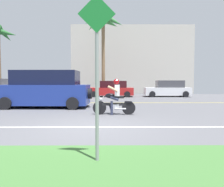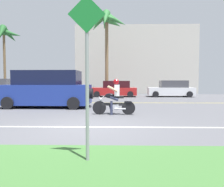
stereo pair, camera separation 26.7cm
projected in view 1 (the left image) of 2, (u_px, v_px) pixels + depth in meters
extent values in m
cube|color=#545459|center=(96.00, 113.00, 9.70)|extent=(56.00, 30.00, 0.04)
cube|color=silver|center=(89.00, 127.00, 6.61)|extent=(50.40, 0.12, 0.01)
cube|color=yellow|center=(101.00, 103.00, 14.36)|extent=(50.40, 0.12, 0.01)
cylinder|color=black|center=(100.00, 108.00, 9.21)|extent=(0.58, 0.11, 0.58)
cylinder|color=black|center=(129.00, 108.00, 9.17)|extent=(0.58, 0.11, 0.58)
cylinder|color=#B7BAC1|center=(102.00, 102.00, 9.19)|extent=(0.26, 0.06, 0.50)
cube|color=black|center=(114.00, 104.00, 9.18)|extent=(1.06, 0.14, 0.12)
cube|color=#B7BAC1|center=(115.00, 107.00, 9.18)|extent=(0.32, 0.20, 0.23)
ellipsoid|color=black|center=(110.00, 96.00, 9.17)|extent=(0.42, 0.23, 0.21)
cube|color=black|center=(119.00, 97.00, 9.16)|extent=(0.47, 0.23, 0.10)
cube|color=black|center=(128.00, 102.00, 9.15)|extent=(0.31, 0.17, 0.06)
cylinder|color=#B7BAC1|center=(104.00, 97.00, 9.18)|extent=(0.06, 0.60, 0.03)
sphere|color=#B7BAC1|center=(101.00, 99.00, 9.19)|extent=(0.13, 0.13, 0.13)
cylinder|color=#B7BAC1|center=(120.00, 109.00, 9.07)|extent=(0.48, 0.09, 0.07)
cube|color=white|center=(117.00, 90.00, 9.14)|extent=(0.22, 0.32, 0.48)
sphere|color=maroon|center=(116.00, 82.00, 9.12)|extent=(0.25, 0.25, 0.25)
cylinder|color=#2D334C|center=(115.00, 98.00, 9.26)|extent=(0.39, 0.14, 0.24)
cylinder|color=#2D334C|center=(114.00, 98.00, 9.07)|extent=(0.39, 0.14, 0.24)
cylinder|color=#2D334C|center=(112.00, 108.00, 9.06)|extent=(0.11, 0.11, 0.59)
cylinder|color=#2D334C|center=(111.00, 108.00, 9.31)|extent=(0.20, 0.11, 0.33)
cylinder|color=tan|center=(113.00, 89.00, 9.34)|extent=(0.44, 0.10, 0.27)
cylinder|color=tan|center=(113.00, 89.00, 8.95)|extent=(0.44, 0.10, 0.27)
cube|color=navy|center=(45.00, 95.00, 11.76)|extent=(4.77, 2.07, 1.07)
cube|color=black|center=(47.00, 78.00, 11.71)|extent=(3.44, 1.76, 0.77)
cylinder|color=black|center=(79.00, 100.00, 12.75)|extent=(0.64, 0.23, 0.64)
cylinder|color=black|center=(22.00, 100.00, 12.79)|extent=(0.64, 0.23, 0.64)
cylinder|color=black|center=(73.00, 103.00, 10.77)|extent=(0.64, 0.23, 0.64)
cylinder|color=black|center=(5.00, 103.00, 10.81)|extent=(0.64, 0.23, 0.64)
cylinder|color=black|center=(90.00, 94.00, 11.73)|extent=(0.21, 0.58, 0.58)
cylinder|color=black|center=(7.00, 96.00, 17.72)|extent=(0.57, 0.20, 0.56)
cylinder|color=black|center=(17.00, 94.00, 19.48)|extent=(0.57, 0.20, 0.56)
cube|color=silver|center=(63.00, 91.00, 20.27)|extent=(3.88, 1.87, 0.75)
cube|color=#414147|center=(65.00, 84.00, 20.23)|extent=(2.27, 1.58, 0.69)
cylinder|color=black|center=(79.00, 93.00, 21.14)|extent=(0.56, 0.19, 0.56)
cylinder|color=black|center=(51.00, 93.00, 21.20)|extent=(0.56, 0.19, 0.56)
cylinder|color=black|center=(76.00, 94.00, 19.37)|extent=(0.56, 0.19, 0.56)
cylinder|color=black|center=(45.00, 94.00, 19.42)|extent=(0.56, 0.19, 0.56)
cube|color=#AD1E1E|center=(111.00, 91.00, 20.47)|extent=(4.36, 1.93, 0.70)
cube|color=#351116|center=(113.00, 84.00, 20.42)|extent=(2.55, 1.61, 0.65)
cylinder|color=black|center=(127.00, 93.00, 21.29)|extent=(0.57, 0.20, 0.56)
cylinder|color=black|center=(96.00, 93.00, 21.41)|extent=(0.57, 0.20, 0.56)
cylinder|color=black|center=(127.00, 94.00, 19.55)|extent=(0.57, 0.20, 0.56)
cylinder|color=black|center=(94.00, 94.00, 19.67)|extent=(0.57, 0.20, 0.56)
cube|color=silver|center=(167.00, 91.00, 20.47)|extent=(4.31, 1.79, 0.72)
cube|color=#414147|center=(170.00, 84.00, 20.43)|extent=(2.51, 1.51, 0.67)
cylinder|color=black|center=(180.00, 93.00, 21.29)|extent=(0.56, 0.20, 0.56)
cylinder|color=black|center=(149.00, 93.00, 21.35)|extent=(0.56, 0.20, 0.56)
cylinder|color=black|center=(186.00, 94.00, 19.61)|extent=(0.56, 0.20, 0.56)
cylinder|color=black|center=(152.00, 94.00, 19.68)|extent=(0.56, 0.20, 0.56)
cylinder|color=brown|center=(0.00, 64.00, 21.62)|extent=(0.24, 0.24, 6.52)
cone|color=#235B28|center=(7.00, 33.00, 21.47)|extent=(1.99, 0.69, 1.07)
cone|color=#235B28|center=(5.00, 35.00, 22.28)|extent=(1.18, 2.09, 1.50)
cylinder|color=brown|center=(103.00, 57.00, 21.92)|extent=(0.35, 0.35, 7.87)
sphere|color=#337538|center=(103.00, 18.00, 21.71)|extent=(0.91, 0.91, 0.91)
cone|color=#337538|center=(113.00, 21.00, 21.59)|extent=(2.38, 1.09, 1.69)
cone|color=#337538|center=(110.00, 23.00, 22.42)|extent=(2.17, 2.17, 1.17)
cone|color=#337538|center=(102.00, 23.00, 22.68)|extent=(1.20, 2.42, 1.40)
cone|color=#337538|center=(95.00, 22.00, 22.18)|extent=(2.22, 1.69, 2.08)
cone|color=#337538|center=(94.00, 20.00, 21.28)|extent=(2.39, 1.72, 1.74)
cone|color=#337538|center=(102.00, 18.00, 20.74)|extent=(0.93, 2.19, 2.04)
cone|color=#337538|center=(107.00, 18.00, 20.85)|extent=(1.75, 2.41, 1.40)
cylinder|color=gray|center=(97.00, 97.00, 3.60)|extent=(0.06, 0.06, 2.28)
cube|color=#19722D|center=(97.00, 14.00, 3.50)|extent=(0.62, 0.03, 0.62)
cube|color=#BCB7AD|center=(131.00, 61.00, 27.47)|extent=(14.76, 4.00, 8.24)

